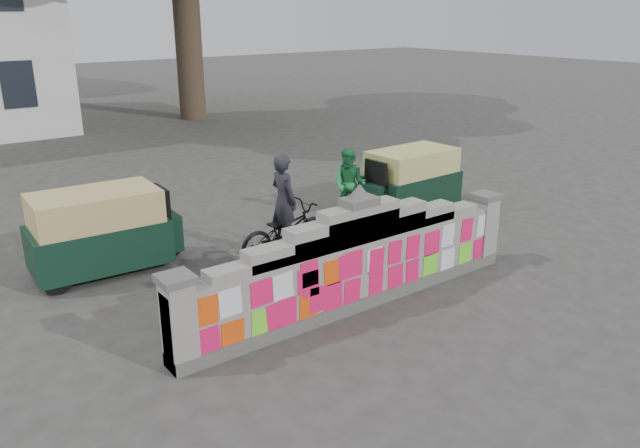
# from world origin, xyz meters

# --- Properties ---
(ground) EXTENTS (100.00, 100.00, 0.00)m
(ground) POSITION_xyz_m (0.00, 0.00, 0.00)
(ground) COLOR #383533
(ground) RESTS_ON ground
(parapet_wall) EXTENTS (6.48, 0.44, 2.01)m
(parapet_wall) POSITION_xyz_m (-0.00, -0.01, 0.75)
(parapet_wall) COLOR #4C4C49
(parapet_wall) RESTS_ON ground
(cyclist_bike) EXTENTS (1.98, 0.78, 1.02)m
(cyclist_bike) POSITION_xyz_m (0.25, 2.43, 0.51)
(cyclist_bike) COLOR black
(cyclist_bike) RESTS_ON ground
(cyclist_rider) EXTENTS (0.45, 0.65, 1.74)m
(cyclist_rider) POSITION_xyz_m (0.25, 2.43, 0.87)
(cyclist_rider) COLOR #23222B
(cyclist_rider) RESTS_ON ground
(pedestrian) EXTENTS (0.92, 0.97, 1.59)m
(pedestrian) POSITION_xyz_m (2.71, 3.48, 0.79)
(pedestrian) COLOR #248545
(pedestrian) RESTS_ON ground
(rickshaw_left) EXTENTS (2.73, 1.37, 1.49)m
(rickshaw_left) POSITION_xyz_m (-2.71, 3.81, 0.77)
(rickshaw_left) COLOR black
(rickshaw_left) RESTS_ON ground
(rickshaw_right) EXTENTS (2.61, 1.27, 1.43)m
(rickshaw_right) POSITION_xyz_m (4.19, 3.09, 0.74)
(rickshaw_right) COLOR black
(rickshaw_right) RESTS_ON ground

